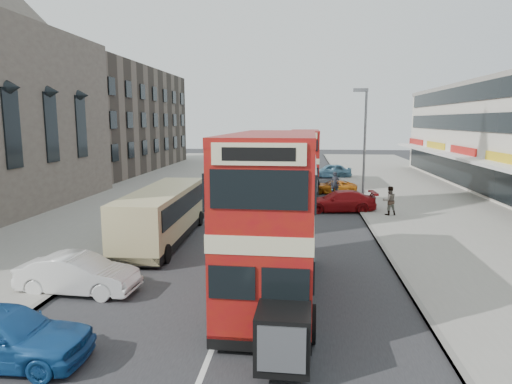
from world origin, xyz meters
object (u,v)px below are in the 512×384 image
at_px(car_right_a, 339,201).
at_px(pedestrian_near, 389,200).
at_px(cyclist, 335,190).
at_px(car_left_front, 78,274).
at_px(bus_second, 305,159).
at_px(car_left_near, 1,335).
at_px(car_right_b, 333,187).
at_px(bus_main, 274,216).
at_px(coach, 163,213).
at_px(car_right_c, 330,171).
at_px(street_lamp, 364,137).

bearing_deg(car_right_a, pedestrian_near, 58.84).
bearing_deg(cyclist, pedestrian_near, -65.47).
bearing_deg(car_right_a, car_left_front, -38.41).
distance_m(bus_second, car_left_near, 31.09).
relative_size(car_left_near, car_left_front, 1.06).
height_order(car_left_near, car_right_b, car_left_near).
xyz_separation_m(car_right_a, cyclist, (0.03, 4.57, 0.04)).
bearing_deg(bus_main, car_right_a, -101.52).
relative_size(coach, car_right_c, 2.10).
relative_size(car_right_c, pedestrian_near, 2.41).
height_order(car_left_near, car_right_c, car_left_near).
bearing_deg(street_lamp, cyclist, 129.13).
height_order(coach, pedestrian_near, coach).
bearing_deg(car_right_b, coach, -26.59).
height_order(bus_main, pedestrian_near, bus_main).
height_order(street_lamp, car_right_b, street_lamp).
distance_m(car_left_near, car_right_b, 28.99).
relative_size(street_lamp, bus_second, 0.90).
xyz_separation_m(street_lamp, bus_main, (-5.15, -17.34, -1.96)).
relative_size(coach, pedestrian_near, 5.08).
bearing_deg(bus_main, bus_second, -91.28).
distance_m(bus_main, coach, 8.94).
bearing_deg(bus_second, car_right_b, 130.07).
distance_m(coach, cyclist, 15.91).
bearing_deg(cyclist, car_left_near, -113.08).
xyz_separation_m(car_right_a, car_right_c, (0.48, 17.69, 0.05)).
xyz_separation_m(coach, car_left_front, (-0.86, -6.95, -0.75)).
xyz_separation_m(coach, car_left_near, (-0.49, -11.52, -0.68)).
bearing_deg(car_left_near, coach, -3.18).
relative_size(car_left_near, car_right_a, 0.92).
xyz_separation_m(bus_second, pedestrian_near, (5.19, -11.74, -1.54)).
distance_m(car_left_near, car_left_front, 4.59).
xyz_separation_m(street_lamp, car_left_front, (-11.91, -17.70, -4.10)).
bearing_deg(car_left_near, car_right_b, -20.60).
bearing_deg(car_right_b, car_left_near, -15.72).
xyz_separation_m(coach, pedestrian_near, (12.22, 6.85, -0.37)).
bearing_deg(cyclist, car_right_b, 87.99).
bearing_deg(car_right_b, bus_main, -4.68).
relative_size(bus_main, car_right_c, 2.24).
height_order(bus_second, car_right_a, bus_second).
height_order(coach, cyclist, coach).
bearing_deg(cyclist, bus_second, 110.61).
distance_m(car_left_front, cyclist, 22.29).
relative_size(car_left_front, car_right_b, 1.05).
bearing_deg(car_left_front, street_lamp, -30.72).
xyz_separation_m(bus_second, cyclist, (2.28, -5.71, -1.86)).
bearing_deg(bus_main, pedestrian_near, -113.91).
bearing_deg(car_right_a, car_left_near, -31.02).
xyz_separation_m(car_left_near, car_right_a, (9.78, 19.83, -0.06)).
bearing_deg(car_right_a, car_right_b, 174.65).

